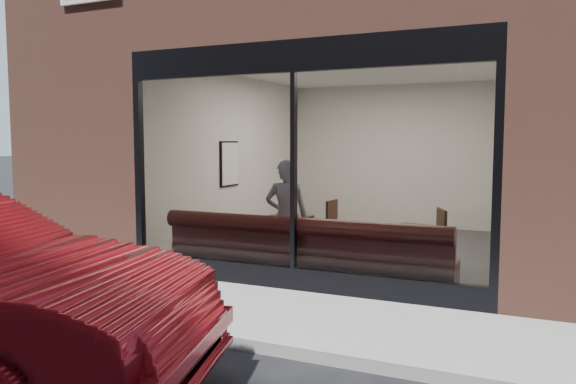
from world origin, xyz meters
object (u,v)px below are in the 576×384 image
at_px(cafe_table_right, 416,229).
at_px(cafe_chair_right, 428,257).
at_px(banquette, 305,267).
at_px(person, 287,218).
at_px(cafe_chair_left, 321,241).
at_px(cafe_table_left, 288,217).

xyz_separation_m(cafe_table_right, cafe_chair_right, (0.07, 0.60, -0.50)).
bearing_deg(banquette, cafe_table_right, 26.54).
relative_size(person, cafe_chair_left, 4.21).
height_order(cafe_table_right, cafe_chair_left, cafe_table_right).
relative_size(banquette, person, 2.38).
height_order(banquette, cafe_chair_left, banquette).
bearing_deg(cafe_table_right, banquette, -153.46).
distance_m(banquette, person, 0.78).
height_order(cafe_table_left, cafe_chair_left, cafe_table_left).
relative_size(person, cafe_table_left, 2.77).
height_order(person, cafe_chair_right, person).
xyz_separation_m(person, cafe_chair_right, (1.82, 1.01, -0.60)).
bearing_deg(person, cafe_table_right, 176.36).
bearing_deg(cafe_table_right, cafe_chair_left, 146.80).
height_order(banquette, cafe_table_right, cafe_table_right).
xyz_separation_m(person, cafe_table_left, (-0.33, 0.77, -0.10)).
xyz_separation_m(person, cafe_table_right, (1.75, 0.41, -0.10)).
bearing_deg(cafe_chair_left, cafe_table_right, 151.50).
height_order(cafe_chair_left, cafe_chair_right, cafe_chair_right).
relative_size(cafe_table_right, cafe_chair_left, 1.69).
bearing_deg(banquette, cafe_chair_right, 41.84).
relative_size(banquette, cafe_table_right, 5.91).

